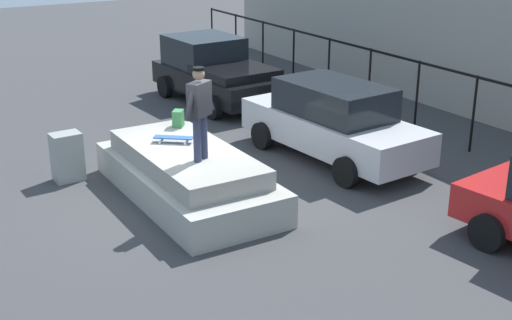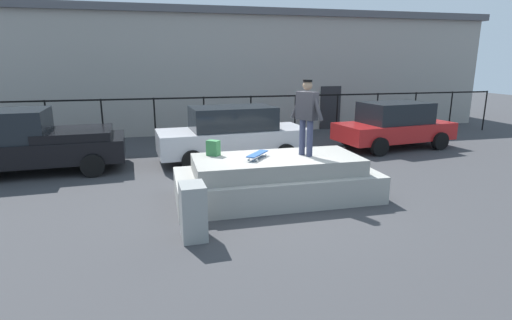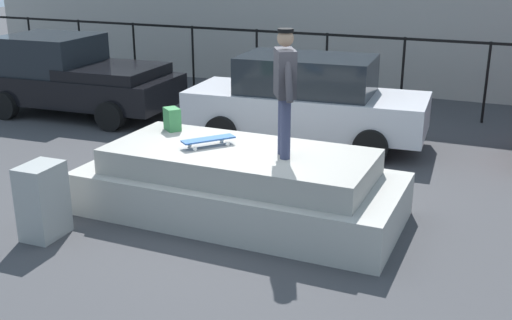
{
  "view_description": "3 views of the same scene",
  "coord_description": "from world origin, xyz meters",
  "px_view_note": "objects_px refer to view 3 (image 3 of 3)",
  "views": [
    {
      "loc": [
        11.4,
        -5.33,
        5.37
      ],
      "look_at": [
        0.35,
        1.33,
        0.64
      ],
      "focal_mm": 48.49,
      "sensor_mm": 36.0,
      "label": 1
    },
    {
      "loc": [
        -2.67,
        -8.55,
        3.13
      ],
      "look_at": [
        -0.33,
        0.92,
        0.71
      ],
      "focal_mm": 28.1,
      "sensor_mm": 36.0,
      "label": 2
    },
    {
      "loc": [
        3.54,
        -7.64,
        3.68
      ],
      "look_at": [
        -0.16,
        0.81,
        0.57
      ],
      "focal_mm": 43.66,
      "sensor_mm": 36.0,
      "label": 3
    }
  ],
  "objects_px": {
    "car_black_pickup_near": "(75,76)",
    "car_silver_sedan_mid": "(306,99)",
    "skateboarder": "(285,84)",
    "skateboard": "(208,140)",
    "utility_box": "(43,201)",
    "backpack": "(172,119)"
  },
  "relations": [
    {
      "from": "car_black_pickup_near",
      "to": "car_silver_sedan_mid",
      "type": "relative_size",
      "value": 0.96
    },
    {
      "from": "skateboarder",
      "to": "car_black_pickup_near",
      "type": "xyz_separation_m",
      "value": [
        -6.73,
        3.85,
        -1.1
      ]
    },
    {
      "from": "skateboard",
      "to": "utility_box",
      "type": "xyz_separation_m",
      "value": [
        -1.62,
        -1.7,
        -0.58
      ]
    },
    {
      "from": "car_black_pickup_near",
      "to": "utility_box",
      "type": "xyz_separation_m",
      "value": [
        3.96,
        -5.57,
        -0.39
      ]
    },
    {
      "from": "backpack",
      "to": "utility_box",
      "type": "distance_m",
      "value": 2.43
    },
    {
      "from": "car_silver_sedan_mid",
      "to": "skateboarder",
      "type": "bearing_deg",
      "value": -75.25
    },
    {
      "from": "skateboarder",
      "to": "car_black_pickup_near",
      "type": "distance_m",
      "value": 7.84
    },
    {
      "from": "backpack",
      "to": "car_silver_sedan_mid",
      "type": "distance_m",
      "value": 3.48
    },
    {
      "from": "skateboarder",
      "to": "backpack",
      "type": "bearing_deg",
      "value": 166.08
    },
    {
      "from": "skateboard",
      "to": "backpack",
      "type": "relative_size",
      "value": 2.07
    },
    {
      "from": "skateboard",
      "to": "car_black_pickup_near",
      "type": "relative_size",
      "value": 0.16
    },
    {
      "from": "skateboarder",
      "to": "skateboard",
      "type": "relative_size",
      "value": 2.35
    },
    {
      "from": "skateboarder",
      "to": "car_black_pickup_near",
      "type": "bearing_deg",
      "value": 150.22
    },
    {
      "from": "car_black_pickup_near",
      "to": "utility_box",
      "type": "bearing_deg",
      "value": -54.59
    },
    {
      "from": "backpack",
      "to": "utility_box",
      "type": "bearing_deg",
      "value": 111.16
    },
    {
      "from": "skateboard",
      "to": "utility_box",
      "type": "relative_size",
      "value": 0.72
    },
    {
      "from": "skateboard",
      "to": "backpack",
      "type": "height_order",
      "value": "backpack"
    },
    {
      "from": "skateboarder",
      "to": "utility_box",
      "type": "distance_m",
      "value": 3.59
    },
    {
      "from": "skateboarder",
      "to": "backpack",
      "type": "xyz_separation_m",
      "value": [
        -2.08,
        0.52,
        -0.83
      ]
    },
    {
      "from": "skateboarder",
      "to": "car_silver_sedan_mid",
      "type": "xyz_separation_m",
      "value": [
        -1.0,
        3.81,
        -1.12
      ]
    },
    {
      "from": "skateboard",
      "to": "car_silver_sedan_mid",
      "type": "bearing_deg",
      "value": 87.65
    },
    {
      "from": "skateboard",
      "to": "car_silver_sedan_mid",
      "type": "distance_m",
      "value": 3.83
    }
  ]
}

